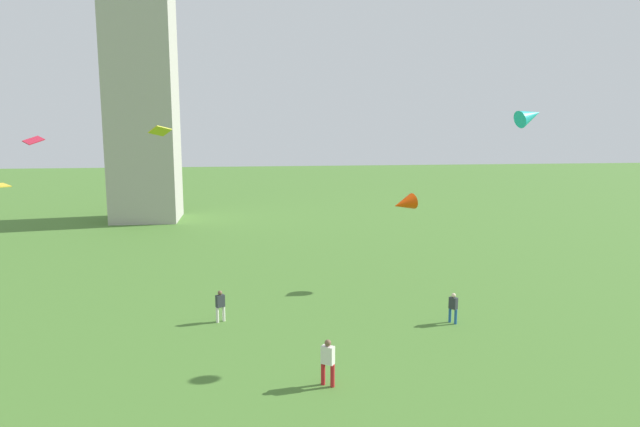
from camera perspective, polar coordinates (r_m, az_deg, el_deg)
person_0 at (r=29.72m, az=-9.83°, el=-8.82°), size 0.49×0.43×1.63m
person_1 at (r=22.62m, az=0.78°, el=-14.25°), size 0.55×0.50×1.85m
person_2 at (r=29.88m, az=13.02°, el=-8.91°), size 0.42×0.46×1.55m
kite_flying_1 at (r=26.91m, az=20.02°, el=9.05°), size 1.43×1.07×1.07m
kite_flying_2 at (r=29.19m, az=-15.52°, el=7.86°), size 1.09×1.07×0.56m
kite_flying_3 at (r=35.03m, az=8.29°, el=0.98°), size 1.77×1.48×1.19m
kite_flying_4 at (r=33.01m, az=-29.04°, el=2.46°), size 0.90×1.03×0.23m
kite_flying_5 at (r=35.70m, az=-26.45°, el=6.49°), size 1.12×1.08×0.50m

